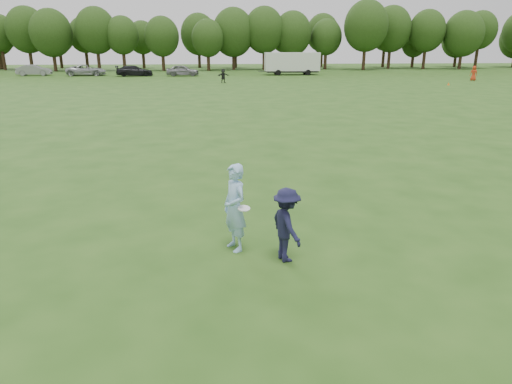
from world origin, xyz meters
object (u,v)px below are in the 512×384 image
(defender, at_px, (287,225))
(cargo_trailer, at_px, (292,63))
(thrower, at_px, (235,208))
(field_cone, at_px, (449,84))
(player_far_c, at_px, (474,73))
(car_b, at_px, (34,70))
(car_d, at_px, (134,71))
(car_e, at_px, (183,70))
(player_far_d, at_px, (223,76))
(car_c, at_px, (86,70))

(defender, bearing_deg, cargo_trailer, -27.19)
(thrower, distance_m, field_cone, 48.02)
(player_far_c, bearing_deg, field_cone, 57.36)
(car_b, xyz_separation_m, car_d, (14.60, -2.19, -0.03))
(car_e, height_order, field_cone, car_e)
(player_far_d, xyz_separation_m, car_c, (-19.49, 14.41, -0.03))
(player_far_c, height_order, car_d, player_far_c)
(car_d, height_order, car_e, car_e)
(cargo_trailer, bearing_deg, car_e, -175.41)
(player_far_d, relative_size, car_c, 0.29)
(player_far_c, bearing_deg, cargo_trailer, -19.14)
(player_far_d, bearing_deg, defender, -110.37)
(player_far_d, height_order, field_cone, player_far_d)
(field_cone, distance_m, cargo_trailer, 24.18)
(player_far_d, bearing_deg, car_c, 122.59)
(car_b, height_order, car_d, car_b)
(car_b, relative_size, cargo_trailer, 0.52)
(car_e, xyz_separation_m, cargo_trailer, (15.97, 1.28, 0.99))
(player_far_d, bearing_deg, field_cone, -33.30)
(player_far_d, distance_m, car_e, 13.67)
(thrower, relative_size, player_far_d, 1.23)
(player_far_c, bearing_deg, car_c, -2.13)
(field_cone, relative_size, cargo_trailer, 0.03)
(defender, relative_size, cargo_trailer, 0.18)
(field_cone, bearing_deg, defender, -120.69)
(player_far_c, distance_m, car_d, 45.31)
(thrower, bearing_deg, car_d, 165.16)
(car_b, bearing_deg, car_c, -100.13)
(player_far_d, xyz_separation_m, car_b, (-26.99, 15.00, -0.02))
(thrower, bearing_deg, car_c, 171.17)
(defender, relative_size, field_cone, 5.29)
(player_far_c, relative_size, cargo_trailer, 0.20)
(car_c, distance_m, field_cone, 48.70)
(player_far_d, relative_size, car_b, 0.34)
(defender, xyz_separation_m, player_far_d, (-0.47, 46.76, 0.00))
(car_c, bearing_deg, cargo_trailer, -95.00)
(car_b, xyz_separation_m, field_cone, (51.96, -20.47, -0.63))
(player_far_c, distance_m, field_cone, 8.83)
(player_far_c, distance_m, cargo_trailer, 24.63)
(defender, xyz_separation_m, car_d, (-12.86, 59.56, -0.05))
(defender, bearing_deg, car_e, -12.06)
(thrower, distance_m, cargo_trailer, 60.91)
(field_cone, bearing_deg, car_d, 153.93)
(defender, bearing_deg, player_far_d, -17.29)
(cargo_trailer, bearing_deg, field_cone, -52.90)
(car_d, bearing_deg, car_e, -100.07)
(defender, bearing_deg, player_far_c, -50.85)
(thrower, xyz_separation_m, player_far_d, (0.58, 46.12, -0.18))
(car_b, bearing_deg, defender, -161.65)
(thrower, relative_size, player_far_c, 1.08)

